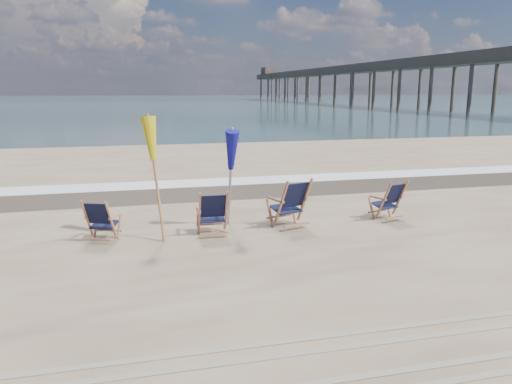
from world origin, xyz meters
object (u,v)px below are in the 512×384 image
beach_chair_0 (111,221)px  umbrella_blue (230,152)px  beach_chair_2 (305,202)px  umbrella_yellow (155,145)px  beach_chair_3 (400,199)px  beach_chair_1 (226,213)px  fishing_pier (367,79)px

beach_chair_0 → umbrella_blue: bearing=-143.6°
umbrella_blue → beach_chair_2: bearing=-13.1°
beach_chair_2 → umbrella_blue: (-1.58, 0.37, 1.09)m
umbrella_yellow → beach_chair_2: bearing=3.5°
beach_chair_2 → beach_chair_3: (2.33, 0.05, -0.09)m
umbrella_blue → beach_chair_1: bearing=-108.3°
umbrella_yellow → fishing_pier: bearing=60.8°
beach_chair_1 → beach_chair_2: 1.82m
beach_chair_3 → umbrella_blue: bearing=-22.0°
beach_chair_0 → umbrella_yellow: size_ratio=0.36×
beach_chair_3 → beach_chair_1: bearing=-12.7°
umbrella_yellow → beach_chair_0: bearing=-177.6°
umbrella_blue → fishing_pier: bearing=61.6°
beach_chair_1 → beach_chair_2: size_ratio=0.87×
umbrella_blue → fishing_pier: 80.82m
beach_chair_2 → umbrella_yellow: bearing=-13.9°
umbrella_yellow → umbrella_blue: 1.69m
beach_chair_1 → umbrella_yellow: (-1.36, 0.09, 1.41)m
beach_chair_0 → beach_chair_1: 2.26m
beach_chair_0 → umbrella_blue: (2.47, 0.60, 1.21)m
beach_chair_1 → umbrella_blue: umbrella_blue is taller
beach_chair_3 → beach_chair_0: bearing=-14.8°
beach_chair_1 → beach_chair_3: 4.14m
umbrella_yellow → fishing_pier: (39.96, 71.62, 2.76)m
umbrella_blue → umbrella_yellow: bearing=-160.4°
beach_chair_1 → fishing_pier: 81.55m
beach_chair_2 → umbrella_yellow: size_ratio=0.45×
umbrella_blue → fishing_pier: (38.39, 71.06, 3.00)m
beach_chair_1 → umbrella_yellow: 1.96m
umbrella_yellow → fishing_pier: 82.06m
beach_chair_2 → beach_chair_3: 2.33m
beach_chair_0 → beach_chair_3: 6.39m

